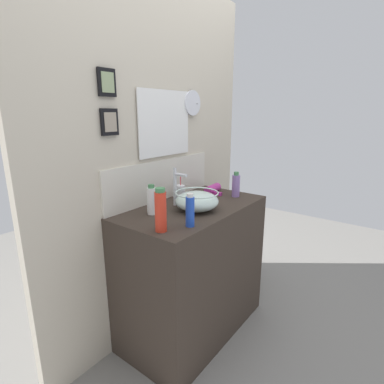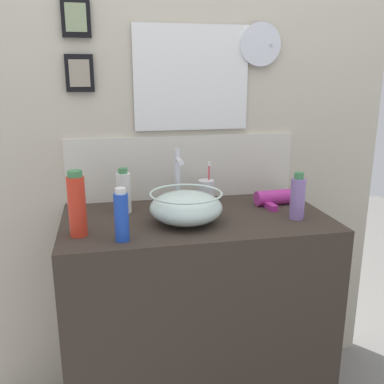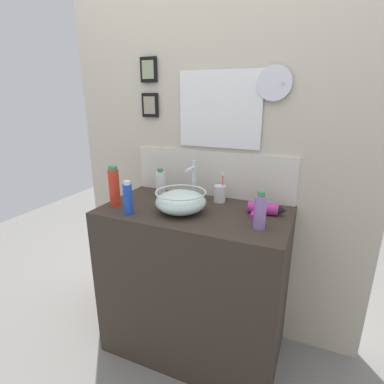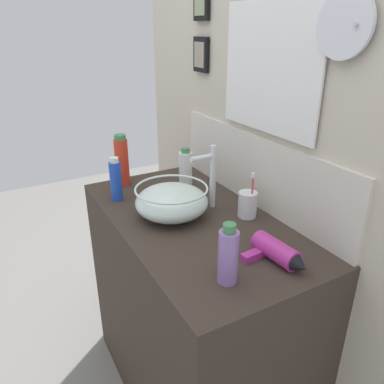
{
  "view_description": "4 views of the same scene",
  "coord_description": "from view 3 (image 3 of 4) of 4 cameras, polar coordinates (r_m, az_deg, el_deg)",
  "views": [
    {
      "loc": [
        -1.5,
        -1.12,
        1.52
      ],
      "look_at": [
        -0.02,
        0.0,
        1.03
      ],
      "focal_mm": 28.0,
      "sensor_mm": 36.0,
      "label": 1
    },
    {
      "loc": [
        -0.34,
        -1.56,
        1.46
      ],
      "look_at": [
        -0.02,
        0.0,
        1.03
      ],
      "focal_mm": 40.0,
      "sensor_mm": 36.0,
      "label": 2
    },
    {
      "loc": [
        0.6,
        -1.42,
        1.52
      ],
      "look_at": [
        -0.02,
        0.0,
        1.03
      ],
      "focal_mm": 28.0,
      "sensor_mm": 36.0,
      "label": 3
    },
    {
      "loc": [
        1.08,
        -0.61,
        1.58
      ],
      "look_at": [
        -0.02,
        0.0,
        1.03
      ],
      "focal_mm": 35.0,
      "sensor_mm": 36.0,
      "label": 4
    }
  ],
  "objects": [
    {
      "name": "ground_plane",
      "position": [
        2.17,
        0.43,
        -26.83
      ],
      "size": [
        6.0,
        6.0,
        0.0
      ],
      "primitive_type": "plane",
      "color": "gray"
    },
    {
      "name": "vanity_counter",
      "position": [
        1.87,
        0.46,
        -16.69
      ],
      "size": [
        1.03,
        0.56,
        0.93
      ],
      "primitive_type": "cube",
      "color": "#382D26",
      "rests_on": "ground"
    },
    {
      "name": "back_panel",
      "position": [
        1.86,
        4.27,
        7.79
      ],
      "size": [
        1.91,
        0.1,
        2.4
      ],
      "color": "beige",
      "rests_on": "ground"
    },
    {
      "name": "glass_bowl_sink",
      "position": [
        1.6,
        -2.15,
        -1.8
      ],
      "size": [
        0.27,
        0.27,
        0.12
      ],
      "color": "silver",
      "rests_on": "vanity_counter"
    },
    {
      "name": "faucet",
      "position": [
        1.72,
        0.22,
        2.44
      ],
      "size": [
        0.02,
        0.11,
        0.25
      ],
      "color": "silver",
      "rests_on": "vanity_counter"
    },
    {
      "name": "hair_drier",
      "position": [
        1.62,
        13.81,
        -3.16
      ],
      "size": [
        0.2,
        0.14,
        0.06
      ],
      "color": "#B22D8C",
      "rests_on": "vanity_counter"
    },
    {
      "name": "toothbrush_cup",
      "position": [
        1.77,
        5.31,
        -0.29
      ],
      "size": [
        0.07,
        0.07,
        0.18
      ],
      "color": "silver",
      "rests_on": "vanity_counter"
    },
    {
      "name": "lotion_bottle",
      "position": [
        1.6,
        -12.11,
        -1.22
      ],
      "size": [
        0.05,
        0.05,
        0.18
      ],
      "color": "blue",
      "rests_on": "vanity_counter"
    },
    {
      "name": "shampoo_bottle",
      "position": [
        1.84,
        -5.99,
        1.49
      ],
      "size": [
        0.06,
        0.06,
        0.18
      ],
      "color": "white",
      "rests_on": "vanity_counter"
    },
    {
      "name": "spray_bottle",
      "position": [
        1.74,
        -14.61,
        0.96
      ],
      "size": [
        0.06,
        0.06,
        0.23
      ],
      "color": "red",
      "rests_on": "vanity_counter"
    },
    {
      "name": "soap_dispenser",
      "position": [
        1.43,
        12.85,
        -3.66
      ],
      "size": [
        0.06,
        0.06,
        0.18
      ],
      "color": "#8C6BB2",
      "rests_on": "vanity_counter"
    }
  ]
}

